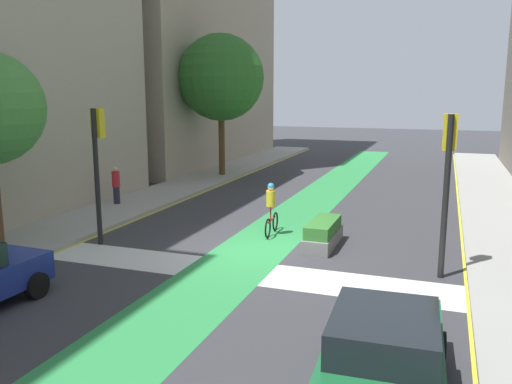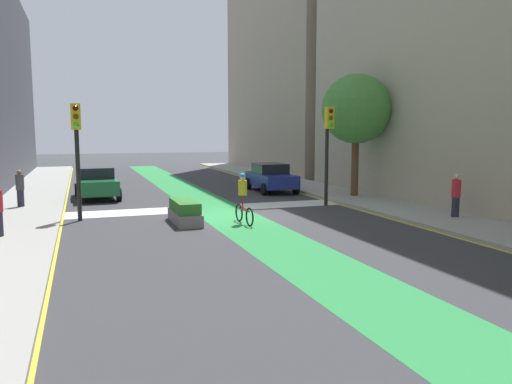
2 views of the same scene
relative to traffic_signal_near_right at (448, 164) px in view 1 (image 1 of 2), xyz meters
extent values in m
plane|color=#38383D|center=(-5.32, 0.50, -3.06)|extent=(120.00, 120.00, 0.00)
cube|color=#2D8C47|center=(-5.64, 0.50, -3.05)|extent=(2.40, 60.00, 0.01)
cube|color=silver|center=(-5.32, -1.50, -3.06)|extent=(12.00, 1.80, 0.01)
cube|color=#9E9E99|center=(-12.82, 0.50, -2.98)|extent=(3.00, 60.00, 0.15)
cube|color=yellow|center=(-11.32, 0.50, -3.05)|extent=(0.16, 60.00, 0.01)
cube|color=yellow|center=(0.68, 0.50, -3.05)|extent=(0.16, 60.00, 0.01)
cylinder|color=black|center=(0.00, -0.12, -0.87)|extent=(0.16, 0.16, 4.37)
cube|color=gold|center=(0.00, 0.08, 0.83)|extent=(0.35, 0.28, 0.95)
sphere|color=#3F0A0A|center=(0.00, 0.22, 1.13)|extent=(0.20, 0.20, 0.20)
sphere|color=#4C380C|center=(0.00, 0.22, 0.83)|extent=(0.20, 0.20, 0.20)
sphere|color=#26D833|center=(0.00, 0.22, 0.53)|extent=(0.20, 0.20, 0.20)
cylinder|color=black|center=(-10.57, -0.55, -0.85)|extent=(0.16, 0.16, 4.42)
cube|color=gold|center=(-10.57, -0.35, 0.89)|extent=(0.35, 0.28, 0.95)
sphere|color=#3F0A0A|center=(-10.57, -0.21, 1.19)|extent=(0.20, 0.20, 0.20)
sphere|color=#4C380C|center=(-10.57, -0.21, 0.89)|extent=(0.20, 0.20, 0.20)
sphere|color=#26D833|center=(-10.57, -0.21, 0.59)|extent=(0.20, 0.20, 0.20)
cylinder|color=black|center=(-9.19, -4.95, -2.74)|extent=(0.24, 0.65, 0.64)
cube|color=#196033|center=(-0.82, -6.56, -2.39)|extent=(1.97, 4.27, 0.70)
cube|color=black|center=(-0.81, -6.76, -1.76)|extent=(1.68, 2.06, 0.55)
cylinder|color=black|center=(-1.78, -5.13, -2.74)|extent=(0.25, 0.65, 0.64)
cylinder|color=black|center=(0.02, -5.05, -2.74)|extent=(0.25, 0.65, 0.64)
torus|color=black|center=(-5.70, 3.07, -2.72)|extent=(0.10, 0.68, 0.68)
torus|color=black|center=(-5.63, 2.02, -2.72)|extent=(0.10, 0.68, 0.68)
cylinder|color=red|center=(-5.66, 2.55, -2.54)|extent=(0.12, 0.95, 0.06)
cylinder|color=red|center=(-5.65, 2.40, -2.27)|extent=(0.05, 0.05, 0.50)
cylinder|color=gold|center=(-5.65, 2.40, -1.74)|extent=(0.32, 0.32, 0.55)
sphere|color=beige|center=(-5.65, 2.40, -1.36)|extent=(0.22, 0.22, 0.22)
sphere|color=#268CCC|center=(-5.65, 2.40, -1.32)|extent=(0.23, 0.23, 0.23)
cylinder|color=#262638|center=(-13.40, 4.54, -2.53)|extent=(0.28, 0.28, 0.75)
cylinder|color=red|center=(-13.40, 4.54, -1.83)|extent=(0.34, 0.34, 0.67)
sphere|color=beige|center=(-13.40, 4.54, -1.39)|extent=(0.22, 0.22, 0.22)
cylinder|color=brown|center=(-12.38, 13.72, -0.97)|extent=(0.36, 0.36, 3.88)
sphere|color=#2D6B28|center=(-12.38, 13.72, 2.70)|extent=(4.94, 4.94, 4.94)
cube|color=slate|center=(-3.64, 1.70, -2.83)|extent=(0.86, 2.47, 0.45)
cube|color=#33722D|center=(-3.64, 1.70, -2.41)|extent=(0.77, 2.23, 0.40)
camera|label=1|loc=(-0.12, -14.53, 1.85)|focal=36.95mm
camera|label=2|loc=(-0.12, 19.74, 0.31)|focal=35.26mm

